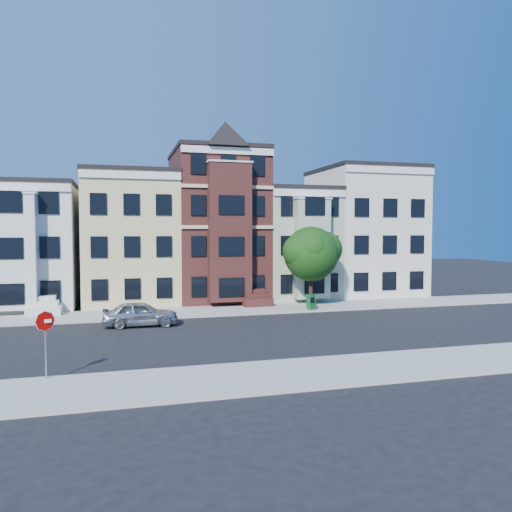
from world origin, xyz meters
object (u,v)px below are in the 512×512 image
object	(u,v)px
parked_car	(140,314)
stop_sign	(45,340)
street_tree	(311,258)
newspaper_box	(311,302)

from	to	relation	value
parked_car	stop_sign	size ratio (longest dim) A/B	1.52
street_tree	parked_car	world-z (taller)	street_tree
street_tree	stop_sign	size ratio (longest dim) A/B	2.48
stop_sign	newspaper_box	bearing A→B (deg)	24.78
newspaper_box	stop_sign	world-z (taller)	stop_sign
street_tree	parked_car	distance (m)	13.00
parked_car	stop_sign	distance (m)	11.14
street_tree	stop_sign	bearing A→B (deg)	-140.02
street_tree	stop_sign	distance (m)	21.22
stop_sign	parked_car	bearing A→B (deg)	55.46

